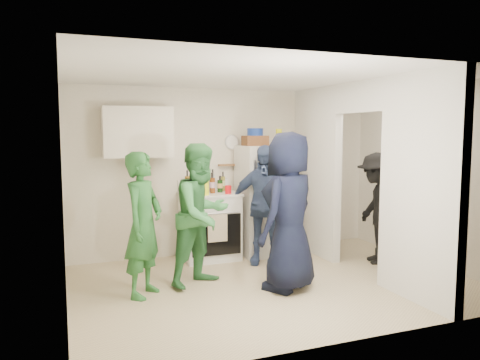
# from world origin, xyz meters

# --- Properties ---
(floor) EXTENTS (4.80, 4.80, 0.00)m
(floor) POSITION_xyz_m (0.00, 0.00, 0.00)
(floor) COLOR #C7B98C
(floor) RESTS_ON ground
(wall_back) EXTENTS (4.80, 0.00, 4.80)m
(wall_back) POSITION_xyz_m (0.00, 1.70, 1.25)
(wall_back) COLOR silver
(wall_back) RESTS_ON floor
(wall_front) EXTENTS (4.80, 0.00, 4.80)m
(wall_front) POSITION_xyz_m (0.00, -1.70, 1.25)
(wall_front) COLOR silver
(wall_front) RESTS_ON floor
(wall_left) EXTENTS (0.00, 3.40, 3.40)m
(wall_left) POSITION_xyz_m (-2.40, 0.00, 1.25)
(wall_left) COLOR silver
(wall_left) RESTS_ON floor
(wall_right) EXTENTS (0.00, 3.40, 3.40)m
(wall_right) POSITION_xyz_m (2.40, 0.00, 1.25)
(wall_right) COLOR silver
(wall_right) RESTS_ON floor
(ceiling) EXTENTS (4.80, 4.80, 0.00)m
(ceiling) POSITION_xyz_m (0.00, 0.00, 2.50)
(ceiling) COLOR white
(ceiling) RESTS_ON wall_back
(partition_pier_back) EXTENTS (0.12, 1.20, 2.50)m
(partition_pier_back) POSITION_xyz_m (1.20, 1.10, 1.25)
(partition_pier_back) COLOR silver
(partition_pier_back) RESTS_ON floor
(partition_pier_front) EXTENTS (0.12, 1.20, 2.50)m
(partition_pier_front) POSITION_xyz_m (1.20, -1.10, 1.25)
(partition_pier_front) COLOR silver
(partition_pier_front) RESTS_ON floor
(partition_header) EXTENTS (0.12, 1.00, 0.40)m
(partition_header) POSITION_xyz_m (1.20, 0.00, 2.30)
(partition_header) COLOR silver
(partition_header) RESTS_ON partition_pier_back
(stove) EXTENTS (0.82, 0.68, 0.97)m
(stove) POSITION_xyz_m (-0.41, 1.37, 0.49)
(stove) COLOR white
(stove) RESTS_ON floor
(upper_cabinet) EXTENTS (0.95, 0.34, 0.70)m
(upper_cabinet) POSITION_xyz_m (-1.40, 1.52, 1.85)
(upper_cabinet) COLOR silver
(upper_cabinet) RESTS_ON wall_back
(fridge) EXTENTS (0.68, 0.66, 1.65)m
(fridge) POSITION_xyz_m (0.41, 1.34, 0.82)
(fridge) COLOR silver
(fridge) RESTS_ON floor
(wicker_basket) EXTENTS (0.35, 0.25, 0.15)m
(wicker_basket) POSITION_xyz_m (0.31, 1.39, 1.72)
(wicker_basket) COLOR brown
(wicker_basket) RESTS_ON fridge
(blue_bowl) EXTENTS (0.24, 0.24, 0.11)m
(blue_bowl) POSITION_xyz_m (0.31, 1.39, 1.85)
(blue_bowl) COLOR navy
(blue_bowl) RESTS_ON wicker_basket
(yellow_cup_stack_top) EXTENTS (0.09, 0.09, 0.25)m
(yellow_cup_stack_top) POSITION_xyz_m (0.63, 1.24, 1.77)
(yellow_cup_stack_top) COLOR #CCD612
(yellow_cup_stack_top) RESTS_ON fridge
(wall_clock) EXTENTS (0.22, 0.02, 0.22)m
(wall_clock) POSITION_xyz_m (0.05, 1.68, 1.70)
(wall_clock) COLOR white
(wall_clock) RESTS_ON wall_back
(spice_shelf) EXTENTS (0.35, 0.08, 0.03)m
(spice_shelf) POSITION_xyz_m (0.00, 1.65, 1.35)
(spice_shelf) COLOR olive
(spice_shelf) RESTS_ON wall_back
(nook_window) EXTENTS (0.03, 0.70, 0.80)m
(nook_window) POSITION_xyz_m (2.38, 0.20, 1.65)
(nook_window) COLOR black
(nook_window) RESTS_ON wall_right
(nook_window_frame) EXTENTS (0.04, 0.76, 0.86)m
(nook_window_frame) POSITION_xyz_m (2.36, 0.20, 1.65)
(nook_window_frame) COLOR white
(nook_window_frame) RESTS_ON wall_right
(nook_valance) EXTENTS (0.04, 0.82, 0.18)m
(nook_valance) POSITION_xyz_m (2.34, 0.20, 2.00)
(nook_valance) COLOR white
(nook_valance) RESTS_ON wall_right
(yellow_cup_stack_stove) EXTENTS (0.09, 0.09, 0.25)m
(yellow_cup_stack_stove) POSITION_xyz_m (-0.53, 1.15, 1.10)
(yellow_cup_stack_stove) COLOR yellow
(yellow_cup_stack_stove) RESTS_ON stove
(red_cup) EXTENTS (0.09, 0.09, 0.12)m
(red_cup) POSITION_xyz_m (-0.19, 1.17, 1.03)
(red_cup) COLOR red
(red_cup) RESTS_ON stove
(person_green_left) EXTENTS (0.67, 0.71, 1.64)m
(person_green_left) POSITION_xyz_m (-1.57, 0.14, 0.82)
(person_green_left) COLOR #2B6C2C
(person_green_left) RESTS_ON floor
(person_green_center) EXTENTS (1.04, 0.97, 1.72)m
(person_green_center) POSITION_xyz_m (-0.84, 0.30, 0.86)
(person_green_center) COLOR #3C8A48
(person_green_center) RESTS_ON floor
(person_denim) EXTENTS (1.05, 0.88, 1.68)m
(person_denim) POSITION_xyz_m (0.23, 0.86, 0.84)
(person_denim) COLOR #3C5583
(person_denim) RESTS_ON floor
(person_navy) EXTENTS (1.08, 1.00, 1.86)m
(person_navy) POSITION_xyz_m (0.06, -0.24, 0.93)
(person_navy) COLOR black
(person_navy) RESTS_ON floor
(person_nook) EXTENTS (0.89, 1.15, 1.57)m
(person_nook) POSITION_xyz_m (1.74, 0.33, 0.78)
(person_nook) COLOR black
(person_nook) RESTS_ON floor
(bottle_a) EXTENTS (0.07, 0.07, 0.33)m
(bottle_a) POSITION_xyz_m (-0.71, 1.50, 1.14)
(bottle_a) COLOR brown
(bottle_a) RESTS_ON stove
(bottle_b) EXTENTS (0.07, 0.07, 0.26)m
(bottle_b) POSITION_xyz_m (-0.57, 1.29, 1.10)
(bottle_b) COLOR #1B5328
(bottle_b) RESTS_ON stove
(bottle_c) EXTENTS (0.07, 0.07, 0.27)m
(bottle_c) POSITION_xyz_m (-0.51, 1.54, 1.11)
(bottle_c) COLOR #ABB1BA
(bottle_c) RESTS_ON stove
(bottle_d) EXTENTS (0.07, 0.07, 0.30)m
(bottle_d) POSITION_xyz_m (-0.38, 1.32, 1.12)
(bottle_d) COLOR brown
(bottle_d) RESTS_ON stove
(bottle_e) EXTENTS (0.07, 0.07, 0.33)m
(bottle_e) POSITION_xyz_m (-0.30, 1.56, 1.14)
(bottle_e) COLOR #AAB6BC
(bottle_e) RESTS_ON stove
(bottle_f) EXTENTS (0.08, 0.08, 0.24)m
(bottle_f) POSITION_xyz_m (-0.25, 1.38, 1.09)
(bottle_f) COLOR #143513
(bottle_f) RESTS_ON stove
(bottle_g) EXTENTS (0.06, 0.06, 0.29)m
(bottle_g) POSITION_xyz_m (-0.15, 1.52, 1.12)
(bottle_g) COLOR olive
(bottle_g) RESTS_ON stove
(bottle_h) EXTENTS (0.06, 0.06, 0.30)m
(bottle_h) POSITION_xyz_m (-0.70, 1.24, 1.12)
(bottle_h) COLOR #B2B8BE
(bottle_h) RESTS_ON stove
(bottle_i) EXTENTS (0.06, 0.06, 0.28)m
(bottle_i) POSITION_xyz_m (-0.34, 1.47, 1.11)
(bottle_i) COLOR #5C1A0F
(bottle_i) RESTS_ON stove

